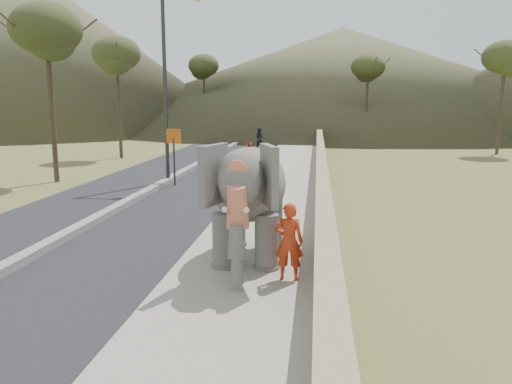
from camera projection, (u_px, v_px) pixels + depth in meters
ground at (222, 329)px, 7.95m from camera, size 160.00×160.00×0.00m
road at (139, 199)px, 18.30m from camera, size 7.00×120.00×0.03m
median at (139, 196)px, 18.28m from camera, size 0.35×120.00×0.22m
walkway at (275, 200)px, 17.70m from camera, size 3.00×120.00×0.15m
parapet at (322, 188)px, 17.41m from camera, size 0.30×120.00×1.10m
lamppost at (172, 69)px, 20.97m from camera, size 1.76×0.36×8.00m
signboard at (174, 147)px, 20.87m from camera, size 0.60×0.08×2.40m
hill_left at (10, 41)px, 64.12m from camera, size 60.00×60.00×22.00m
hill_far at (342, 76)px, 74.40m from camera, size 80.00×80.00×14.00m
elephant_and_man at (250, 200)px, 10.95m from camera, size 2.15×3.57×2.57m
motorcyclist at (253, 143)px, 33.98m from camera, size 1.52×1.88×1.74m
trees at (323, 96)px, 34.20m from camera, size 47.75×44.90×8.67m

